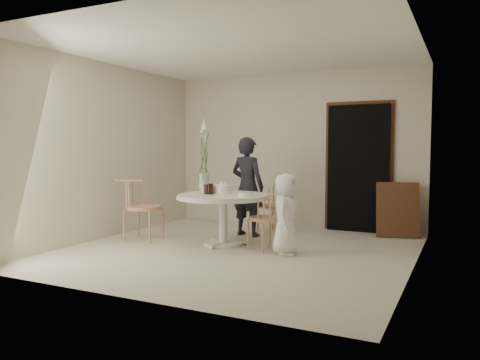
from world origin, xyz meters
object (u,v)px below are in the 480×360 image
at_px(girl, 248,187).
at_px(birthday_cake, 222,189).
at_px(boy, 285,214).
at_px(flower_vase, 204,163).
at_px(chair_left, 136,201).
at_px(chair_far, 278,200).
at_px(chair_right, 271,213).
at_px(table, 223,202).

distance_m(girl, birthday_cake, 0.71).
bearing_deg(boy, girl, 36.11).
xyz_separation_m(birthday_cake, flower_vase, (-0.41, 0.18, 0.37)).
distance_m(chair_left, boy, 2.38).
xyz_separation_m(chair_far, girl, (-0.30, -0.56, 0.26)).
xyz_separation_m(chair_right, flower_vase, (-1.25, 0.35, 0.65)).
height_order(table, boy, boy).
bearing_deg(table, flower_vase, 149.90).
bearing_deg(chair_right, girl, -105.72).
relative_size(birthday_cake, flower_vase, 0.23).
bearing_deg(chair_right, birthday_cake, -67.82).
xyz_separation_m(chair_far, boy, (0.70, -1.55, 0.01)).
height_order(table, chair_left, chair_left).
distance_m(chair_far, boy, 1.70).
bearing_deg(chair_left, birthday_cake, -84.41).
relative_size(chair_left, girl, 0.59).
xyz_separation_m(table, flower_vase, (-0.48, 0.28, 0.54)).
height_order(chair_right, boy, boy).
bearing_deg(chair_right, boy, 98.68).
distance_m(birthday_cake, flower_vase, 0.58).
xyz_separation_m(chair_right, girl, (-0.76, 0.87, 0.27)).
relative_size(table, boy, 1.25).
bearing_deg(chair_left, girl, -61.65).
distance_m(chair_far, chair_right, 1.51).
relative_size(chair_right, chair_left, 0.87).
relative_size(chair_left, birthday_cake, 3.57).
bearing_deg(birthday_cake, boy, -14.18).
bearing_deg(table, birthday_cake, 126.24).
height_order(table, girl, girl).
height_order(girl, flower_vase, flower_vase).
xyz_separation_m(chair_left, birthday_cake, (1.30, 0.33, 0.20)).
distance_m(table, chair_right, 0.78).
xyz_separation_m(chair_far, chair_right, (0.46, -1.43, -0.01)).
bearing_deg(boy, chair_left, 81.83).
bearing_deg(table, chair_far, 76.99).
bearing_deg(table, girl, 89.24).
height_order(chair_right, girl, girl).
xyz_separation_m(girl, flower_vase, (-0.49, -0.52, 0.38)).
bearing_deg(birthday_cake, flower_vase, 155.71).
xyz_separation_m(chair_far, flower_vase, (-0.79, -1.09, 0.64)).
distance_m(chair_far, flower_vase, 1.49).
height_order(table, birthday_cake, birthday_cake).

